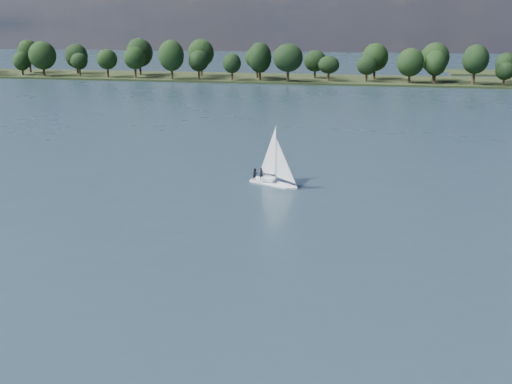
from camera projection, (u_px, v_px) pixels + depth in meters
ground at (289, 128)px, 123.79m from camera, size 700.00×700.00×0.00m
far_shore at (331, 80)px, 228.90m from camera, size 660.00×40.00×1.50m
sailboat at (272, 167)px, 79.75m from camera, size 7.04×4.63×9.04m
treeline at (319, 60)px, 223.99m from camera, size 563.38×74.62×18.03m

